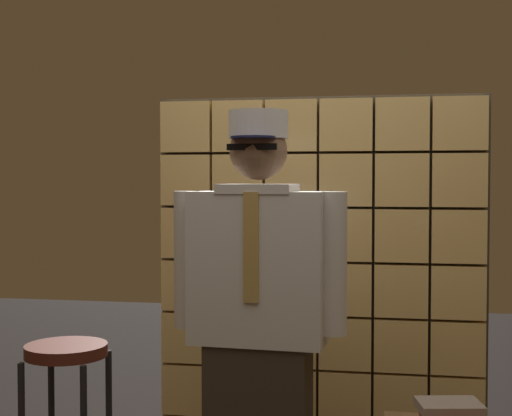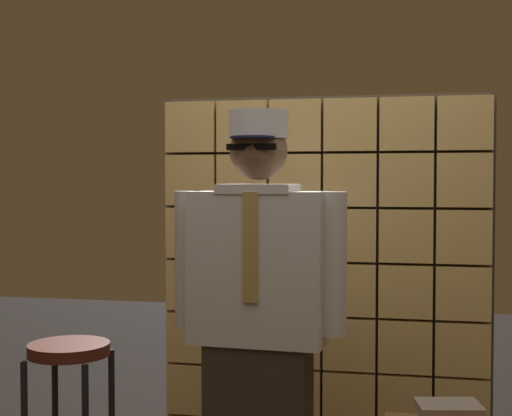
{
  "view_description": "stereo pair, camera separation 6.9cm",
  "coord_description": "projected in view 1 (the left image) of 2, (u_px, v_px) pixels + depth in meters",
  "views": [
    {
      "loc": [
        0.34,
        -2.29,
        1.45
      ],
      "look_at": [
        -0.16,
        0.46,
        1.34
      ],
      "focal_mm": 51.99,
      "sensor_mm": 36.0,
      "label": 1
    },
    {
      "loc": [
        0.41,
        -2.28,
        1.45
      ],
      "look_at": [
        -0.16,
        0.46,
        1.34
      ],
      "focal_mm": 51.99,
      "sensor_mm": 36.0,
      "label": 2
    }
  ],
  "objects": [
    {
      "name": "glass_block_wall",
      "position": [
        319.0,
        288.0,
        3.62
      ],
      "size": [
        1.61,
        0.1,
        1.87
      ],
      "color": "#F2C672",
      "rests_on": "ground"
    },
    {
      "name": "bar_stool",
      "position": [
        67.0,
        391.0,
        3.08
      ],
      "size": [
        0.34,
        0.34,
        0.76
      ],
      "color": "#592319",
      "rests_on": "ground"
    },
    {
      "name": "standing_person",
      "position": [
        258.0,
        325.0,
        2.84
      ],
      "size": [
        0.68,
        0.3,
        1.71
      ],
      "rotation": [
        0.0,
        0.0,
        -0.06
      ],
      "color": "#382D23",
      "rests_on": "ground"
    },
    {
      "name": "coffee_mug",
      "position": [
        432.0,
        415.0,
        2.64
      ],
      "size": [
        0.13,
        0.08,
        0.09
      ],
      "color": "black",
      "rests_on": "side_table"
    }
  ]
}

